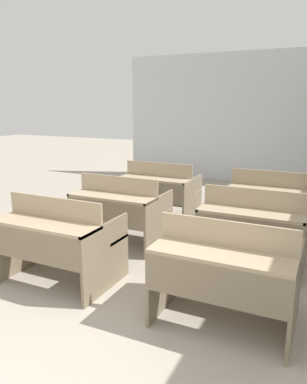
{
  "coord_description": "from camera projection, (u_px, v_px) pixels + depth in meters",
  "views": [
    {
      "loc": [
        1.59,
        -1.37,
        1.75
      ],
      "look_at": [
        -0.26,
        2.51,
        0.73
      ],
      "focal_mm": 35.0,
      "sensor_mm": 36.0,
      "label": 1
    }
  ],
  "objects": [
    {
      "name": "wall_back",
      "position": [
        255.0,
        119.0,
        8.2
      ],
      "size": [
        6.06,
        0.06,
        2.86
      ],
      "color": "silver",
      "rests_on": "ground_plane"
    },
    {
      "name": "bench_front_left",
      "position": [
        58.0,
        239.0,
        3.7
      ],
      "size": [
        1.09,
        0.79,
        0.88
      ],
      "color": "#796A53",
      "rests_on": "ground_plane"
    },
    {
      "name": "bench_front_right",
      "position": [
        226.0,
        271.0,
        2.98
      ],
      "size": [
        1.09,
        0.79,
        0.88
      ],
      "color": "#7C6D56",
      "rests_on": "ground_plane"
    },
    {
      "name": "bench_second_left",
      "position": [
        120.0,
        209.0,
        4.73
      ],
      "size": [
        1.09,
        0.79,
        0.88
      ],
      "color": "#82725B",
      "rests_on": "ground_plane"
    },
    {
      "name": "bench_second_right",
      "position": [
        253.0,
        227.0,
        4.05
      ],
      "size": [
        1.09,
        0.79,
        0.88
      ],
      "color": "#7E6F58",
      "rests_on": "ground_plane"
    },
    {
      "name": "bench_third_left",
      "position": [
        160.0,
        190.0,
        5.79
      ],
      "size": [
        1.09,
        0.79,
        0.88
      ],
      "color": "#81725B",
      "rests_on": "ground_plane"
    },
    {
      "name": "bench_third_right",
      "position": [
        271.0,
        202.0,
        5.09
      ],
      "size": [
        1.09,
        0.79,
        0.88
      ],
      "color": "#7C6D56",
      "rests_on": "ground_plane"
    }
  ]
}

